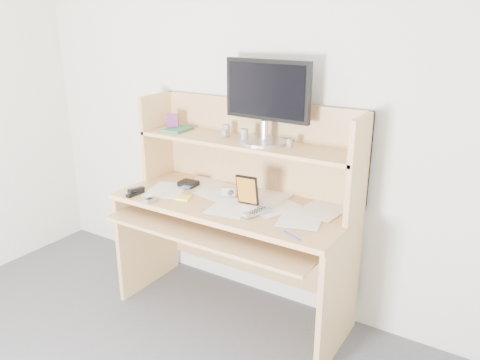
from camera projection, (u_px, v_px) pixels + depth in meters
The scene contains 19 objects.
back_wall at pixel (261, 108), 2.81m from camera, with size 3.60×0.04×2.50m, color silver.
desk at pixel (239, 206), 2.80m from camera, with size 1.40×0.70×1.30m.
paper_clutter at pixel (232, 201), 2.72m from camera, with size 1.32×0.54×0.01m, color white.
keyboard at pixel (234, 221), 2.67m from camera, with size 0.43×0.15×0.03m.
tv_remote at pixel (257, 212), 2.53m from camera, with size 0.05×0.18×0.02m, color gray.
flip_phone at pixel (151, 199), 2.70m from camera, with size 0.04×0.08×0.02m, color #A3A3A6.
stapler at pixel (135, 191), 2.81m from camera, with size 0.03×0.12×0.04m, color black.
wallet at pixel (189, 183), 2.96m from camera, with size 0.11×0.09×0.03m, color black.
sticky_note_pad at pixel (184, 198), 2.76m from camera, with size 0.08×0.08×0.01m, color #F0FF43.
digital_camera at pixel (229, 191), 2.79m from camera, with size 0.08×0.03×0.05m, color #AEAEB0.
game_case at pixel (247, 190), 2.62m from camera, with size 0.13×0.01×0.18m, color black.
blue_pen at pixel (292, 235), 2.27m from camera, with size 0.01×0.01×0.12m, color #1B28CC.
card_box at pixel (173, 122), 2.99m from camera, with size 0.07×0.02×0.10m, color #A12315.
shelf_book at pixel (178, 129), 2.98m from camera, with size 0.13×0.18×0.02m, color #2C704C.
chip_stack_a at pixel (224, 133), 2.81m from camera, with size 0.04×0.04×0.05m, color black.
chip_stack_b at pixel (226, 131), 2.82m from camera, with size 0.05×0.05×0.07m, color silver.
chip_stack_c at pixel (290, 143), 2.59m from camera, with size 0.04×0.04×0.05m, color black.
chip_stack_d at pixel (244, 135), 2.69m from camera, with size 0.04×0.04×0.08m, color white.
monitor at pixel (266, 99), 2.62m from camera, with size 0.54×0.27×0.47m.
Camera 1 is at (1.39, -0.64, 1.74)m, focal length 35.00 mm.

